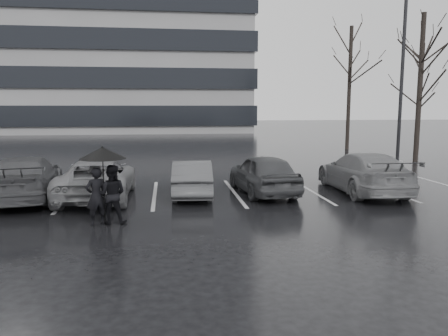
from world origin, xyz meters
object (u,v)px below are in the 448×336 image
car_main (263,174)px  tree_east (420,88)px  car_west_a (192,178)px  pedestrian_left (96,196)px  pedestrian_right (112,194)px  car_west_c (25,178)px  tree_ne (420,99)px  lamp_post (402,76)px  tree_north (349,89)px  car_east (363,172)px  car_west_b (98,179)px

car_main → tree_east: tree_east is taller
car_west_a → tree_east: size_ratio=0.46×
pedestrian_left → pedestrian_right: pedestrian_right is taller
car_main → car_west_c: car_west_c is taller
car_main → tree_ne: 17.69m
lamp_post → tree_north: (0.84, 8.37, -0.33)m
car_west_c → pedestrian_left: size_ratio=3.30×
car_east → car_west_a: bearing=-0.5°
tree_ne → car_west_b: bearing=-147.4°
car_west_b → car_east: (9.19, -0.17, 0.06)m
pedestrian_left → tree_north: size_ratio=0.18×
car_main → car_west_a: bearing=-4.4°
car_west_a → tree_east: (12.92, 7.82, 3.39)m
car_west_c → pedestrian_right: 4.61m
car_west_a → pedestrian_left: (-2.66, -3.42, 0.14)m
tree_ne → tree_north: size_ratio=0.82×
pedestrian_right → tree_east: size_ratio=0.19×
car_west_a → car_east: car_east is taller
car_east → tree_ne: (9.36, 12.03, 2.79)m
tree_east → car_east: bearing=-130.5°
car_west_a → tree_east: 15.47m
car_main → lamp_post: size_ratio=0.41×
pedestrian_left → pedestrian_right: bearing=161.3°
car_main → car_west_c: 7.92m
car_west_a → pedestrian_right: pedestrian_right is taller
car_west_a → tree_east: bearing=-145.9°
car_west_a → tree_ne: size_ratio=0.53×
lamp_post → tree_ne: 6.99m
tree_east → pedestrian_right: bearing=-143.7°
pedestrian_left → tree_east: size_ratio=0.19×
car_west_a → lamp_post: size_ratio=0.37×
pedestrian_left → tree_ne: 23.80m
car_main → pedestrian_left: pedestrian_left is taller
car_west_b → lamp_post: (14.21, 6.49, 3.92)m
car_west_b → car_east: bearing=179.4°
car_west_c → pedestrian_left: (2.76, -3.46, 0.03)m
car_west_b → pedestrian_left: bearing=98.3°
car_west_b → tree_east: size_ratio=0.59×
car_main → car_west_b: (-5.63, -0.11, -0.04)m
car_main → tree_east: bearing=-149.0°
car_west_b → tree_north: size_ratio=0.56×
car_west_a → tree_north: size_ratio=0.44×
lamp_post → tree_north: 8.42m
car_main → car_west_c: bearing=-5.5°
lamp_post → tree_north: size_ratio=1.18×
car_west_b → tree_ne: (18.55, 11.87, 2.84)m
pedestrian_right → car_main: bearing=-138.3°
car_west_a → car_west_c: car_west_c is taller
car_west_b → pedestrian_right: pedestrian_right is taller
pedestrian_right → tree_north: (14.20, 18.15, 3.48)m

